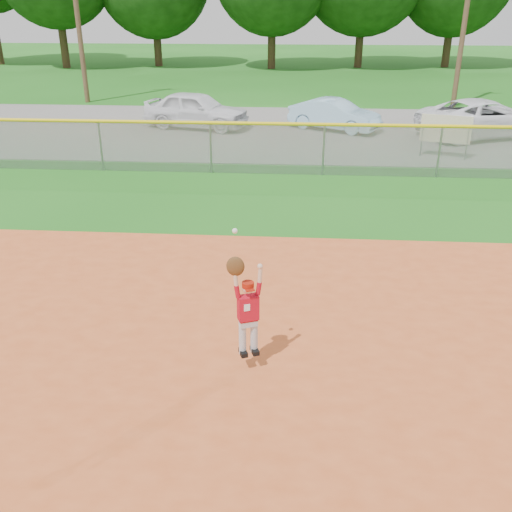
{
  "coord_description": "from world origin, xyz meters",
  "views": [
    {
      "loc": [
        2.54,
        -6.57,
        4.87
      ],
      "look_at": [
        1.95,
        1.65,
        1.1
      ],
      "focal_mm": 40.0,
      "sensor_mm": 36.0,
      "label": 1
    }
  ],
  "objects": [
    {
      "name": "car_white_b",
      "position": [
        9.49,
        15.43,
        0.72
      ],
      "size": [
        5.45,
        3.95,
        1.38
      ],
      "primitive_type": "imported",
      "rotation": [
        0.0,
        0.0,
        1.95
      ],
      "color": "white",
      "rests_on": "parking_strip"
    },
    {
      "name": "sponsor_sign",
      "position": [
        7.32,
        12.17,
        0.93
      ],
      "size": [
        1.53,
        0.5,
        1.41
      ],
      "color": "gray",
      "rests_on": "ground"
    },
    {
      "name": "parking_strip",
      "position": [
        0.0,
        16.0,
        0.01
      ],
      "size": [
        44.0,
        10.0,
        0.03
      ],
      "primitive_type": "cube",
      "color": "slate",
      "rests_on": "ground"
    },
    {
      "name": "car_white_a",
      "position": [
        -1.48,
        16.21,
        0.74
      ],
      "size": [
        4.45,
        2.68,
        1.42
      ],
      "primitive_type": "imported",
      "rotation": [
        0.0,
        0.0,
        1.31
      ],
      "color": "white",
      "rests_on": "parking_strip"
    },
    {
      "name": "power_lines",
      "position": [
        1.0,
        22.0,
        4.68
      ],
      "size": [
        19.4,
        0.24,
        9.0
      ],
      "color": "#4C3823",
      "rests_on": "ground"
    },
    {
      "name": "ground",
      "position": [
        0.0,
        0.0,
        0.0
      ],
      "size": [
        120.0,
        120.0,
        0.0
      ],
      "primitive_type": "plane",
      "color": "#1C6316",
      "rests_on": "ground"
    },
    {
      "name": "outfield_fence",
      "position": [
        0.0,
        10.0,
        0.88
      ],
      "size": [
        40.06,
        0.1,
        1.55
      ],
      "color": "gray",
      "rests_on": "ground"
    },
    {
      "name": "car_blue",
      "position": [
        3.99,
        16.21,
        0.62
      ],
      "size": [
        3.74,
        2.85,
        1.18
      ],
      "primitive_type": "imported",
      "rotation": [
        0.0,
        0.0,
        1.06
      ],
      "color": "#93C1DC",
      "rests_on": "parking_strip"
    },
    {
      "name": "ballplayer",
      "position": [
        1.92,
        0.14,
        1.04
      ],
      "size": [
        0.49,
        0.28,
        1.91
      ],
      "color": "silver",
      "rests_on": "ground"
    }
  ]
}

